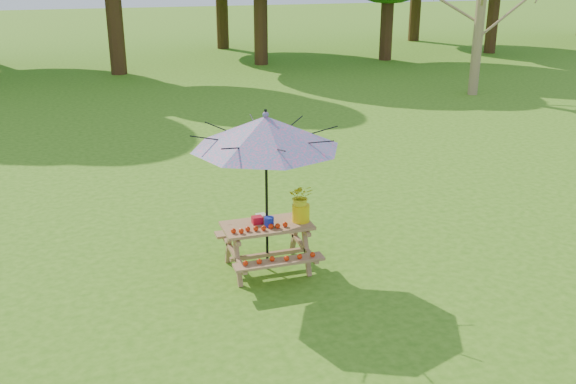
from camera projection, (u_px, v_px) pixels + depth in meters
name	position (u px, v px, depth m)	size (l,w,h in m)	color
picnic_table	(267.00, 247.00, 8.78)	(1.20, 1.32, 0.67)	#926342
patio_umbrella	(266.00, 132.00, 8.23)	(2.07, 2.07, 2.25)	black
produce_bins	(263.00, 220.00, 8.67)	(0.26, 0.41, 0.13)	#B70E23
tomatoes_row	(260.00, 228.00, 8.45)	(0.77, 0.13, 0.07)	red
flower_bucket	(301.00, 201.00, 8.67)	(0.39, 0.36, 0.54)	yellow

